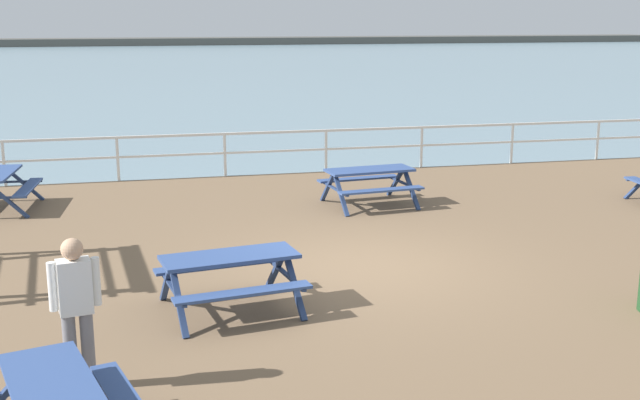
% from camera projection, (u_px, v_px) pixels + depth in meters
% --- Properties ---
extents(ground_plane, '(30.00, 24.00, 0.20)m').
position_uv_depth(ground_plane, '(363.00, 273.00, 12.65)').
color(ground_plane, brown).
extents(sea_band, '(142.00, 90.00, 0.01)m').
position_uv_depth(sea_band, '(175.00, 65.00, 62.63)').
color(sea_band, gray).
rests_on(sea_band, ground).
extents(distant_shoreline, '(142.00, 6.00, 1.80)m').
position_uv_depth(distant_shoreline, '(156.00, 45.00, 103.39)').
color(distant_shoreline, '#4C4C47').
rests_on(distant_shoreline, ground).
extents(seaward_railing, '(23.07, 0.07, 1.08)m').
position_uv_depth(seaward_railing, '(276.00, 143.00, 19.80)').
color(seaward_railing, white).
rests_on(seaward_railing, ground).
extents(picnic_table_mid_centre, '(1.95, 1.71, 0.80)m').
position_uv_depth(picnic_table_mid_centre, '(370.00, 178.00, 16.55)').
color(picnic_table_mid_centre, '#334C84').
rests_on(picnic_table_mid_centre, ground).
extents(picnic_table_far_right, '(2.00, 1.77, 0.80)m').
position_uv_depth(picnic_table_far_right, '(230.00, 269.00, 10.65)').
color(picnic_table_far_right, '#334C84').
rests_on(picnic_table_far_right, ground).
extents(visitor, '(0.52, 0.28, 1.66)m').
position_uv_depth(visitor, '(76.00, 304.00, 8.33)').
color(visitor, slate).
rests_on(visitor, ground).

